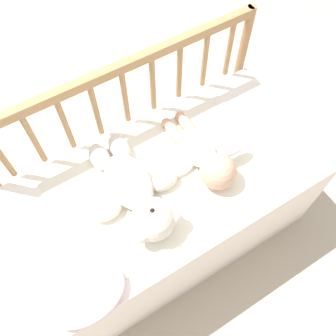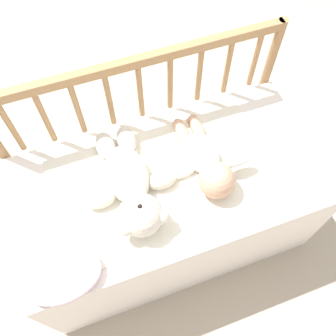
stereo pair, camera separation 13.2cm
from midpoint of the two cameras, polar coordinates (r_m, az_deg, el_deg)
ground_plane at (r=1.83m, az=-1.87°, el=-9.30°), size 12.00×12.00×0.00m
crib_mattress at (r=1.59m, az=-2.13°, el=-6.12°), size 1.15×0.59×0.51m
crib_rail at (r=1.47m, az=-8.90°, el=8.73°), size 1.15×0.04×0.81m
blanket at (r=1.37m, az=-3.67°, el=-1.63°), size 0.80×0.51×0.01m
teddy_bear at (r=1.29m, az=-7.83°, el=-4.07°), size 0.33×0.46×0.15m
baby at (r=1.36m, az=2.72°, el=1.62°), size 0.31×0.39×0.13m
small_pillow at (r=1.24m, az=-15.45°, el=-18.61°), size 0.25×0.17×0.06m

